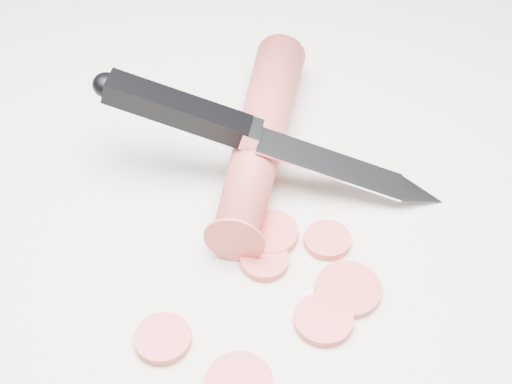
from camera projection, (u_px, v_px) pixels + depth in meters
name	position (u px, v px, depth m)	size (l,w,h in m)	color
ground	(242.00, 217.00, 0.47)	(2.40, 2.40, 0.00)	silver
carrot	(261.00, 135.00, 0.50)	(0.03, 0.03, 0.19)	#BD3B37
carrot_slice_0	(163.00, 339.00, 0.40)	(0.03, 0.03, 0.01)	#DA4543
carrot_slice_1	(265.00, 261.00, 0.44)	(0.03, 0.03, 0.01)	#DA4543
carrot_slice_2	(348.00, 289.00, 0.43)	(0.04, 0.04, 0.01)	#DA4543
carrot_slice_3	(270.00, 234.00, 0.46)	(0.04, 0.04, 0.01)	#DA4543
carrot_slice_4	(324.00, 320.00, 0.41)	(0.03, 0.03, 0.01)	#DA4543
carrot_slice_5	(241.00, 234.00, 0.46)	(0.04, 0.04, 0.01)	#DA4543
carrot_slice_6	(239.00, 384.00, 0.38)	(0.04, 0.04, 0.01)	#DA4543
carrot_slice_7	(327.00, 240.00, 0.45)	(0.03, 0.03, 0.01)	#DA4543
kitchen_knife	(272.00, 137.00, 0.47)	(0.22, 0.13, 0.08)	silver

